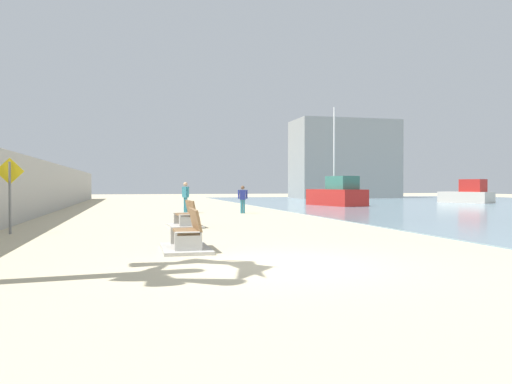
% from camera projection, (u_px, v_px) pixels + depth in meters
% --- Properties ---
extents(ground_plane, '(120.00, 120.00, 0.00)m').
position_uv_depth(ground_plane, '(184.00, 214.00, 27.26)').
color(ground_plane, '#C6B793').
extents(seawall, '(0.80, 64.00, 2.81)m').
position_uv_depth(seawall, '(35.00, 188.00, 25.44)').
color(seawall, '#ADAAA3').
rests_on(seawall, ground).
extents(bench_near, '(1.12, 2.11, 0.98)m').
position_uv_depth(bench_near, '(187.00, 240.00, 11.96)').
color(bench_near, '#ADAAA3').
rests_on(bench_near, ground).
extents(bench_far, '(1.22, 2.16, 0.98)m').
position_uv_depth(bench_far, '(185.00, 221.00, 18.59)').
color(bench_far, '#ADAAA3').
rests_on(bench_far, ground).
extents(person_walking, '(0.36, 0.44, 1.71)m').
position_uv_depth(person_walking, '(186.00, 195.00, 27.98)').
color(person_walking, teal).
rests_on(person_walking, ground).
extents(person_standing, '(0.52, 0.24, 1.51)m').
position_uv_depth(person_standing, '(243.00, 198.00, 27.56)').
color(person_standing, teal).
rests_on(person_standing, ground).
extents(boat_far_right, '(3.59, 4.61, 2.00)m').
position_uv_depth(boat_far_right, '(468.00, 194.00, 43.06)').
color(boat_far_right, beige).
rests_on(boat_far_right, water_bay).
extents(boat_nearest, '(3.13, 5.34, 7.28)m').
position_uv_depth(boat_nearest, '(337.00, 194.00, 37.20)').
color(boat_nearest, red).
rests_on(boat_nearest, water_bay).
extents(pedestrian_sign, '(0.85, 0.08, 2.40)m').
position_uv_depth(pedestrian_sign, '(10.00, 187.00, 15.88)').
color(pedestrian_sign, slate).
rests_on(pedestrian_sign, ground).
extents(harbor_building, '(12.00, 6.00, 9.11)m').
position_uv_depth(harbor_building, '(344.00, 160.00, 59.56)').
color(harbor_building, gray).
rests_on(harbor_building, ground).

